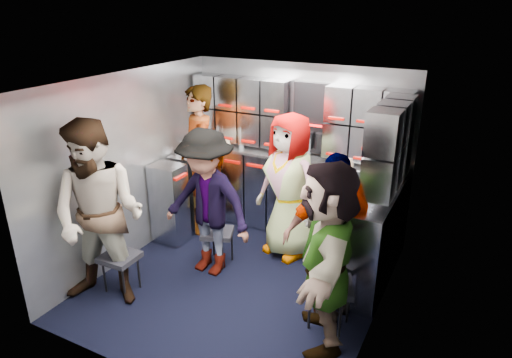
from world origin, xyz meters
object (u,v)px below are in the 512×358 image
at_px(jump_seat_near_left, 120,259).
at_px(attendant_arc_a, 99,216).
at_px(jump_seat_mid_left, 217,234).
at_px(jump_seat_mid_right, 334,264).
at_px(attendant_arc_d, 331,234).
at_px(jump_seat_center, 294,219).
at_px(attendant_standing, 199,160).
at_px(attendant_arc_c, 289,186).
at_px(attendant_arc_e, 326,256).
at_px(jump_seat_near_right, 330,288).
at_px(attendant_arc_b, 207,203).

relative_size(jump_seat_near_left, attendant_arc_a, 0.22).
xyz_separation_m(jump_seat_mid_left, attendant_arc_a, (-0.59, -1.09, 0.57)).
xyz_separation_m(jump_seat_near_left, jump_seat_mid_right, (1.94, 0.89, 0.01)).
xyz_separation_m(jump_seat_near_left, attendant_arc_d, (1.94, 0.71, 0.42)).
bearing_deg(jump_seat_center, attendant_arc_a, -123.13).
height_order(attendant_standing, attendant_arc_d, attendant_standing).
distance_m(jump_seat_near_left, attendant_arc_c, 1.96).
bearing_deg(attendant_arc_e, attendant_arc_c, -166.86).
bearing_deg(jump_seat_near_right, attendant_arc_d, 112.73).
distance_m(attendant_standing, attendant_arc_a, 1.71).
bearing_deg(attendant_arc_e, jump_seat_center, -170.51).
bearing_deg(jump_seat_mid_right, jump_seat_center, 134.30).
xyz_separation_m(attendant_arc_a, attendant_arc_b, (0.59, 0.91, -0.11)).
bearing_deg(attendant_arc_a, jump_seat_center, 40.18).
height_order(jump_seat_near_right, attendant_arc_a, attendant_arc_a).
bearing_deg(attendant_arc_d, jump_seat_near_left, 158.51).
xyz_separation_m(attendant_standing, attendant_arc_c, (1.24, -0.05, -0.09)).
bearing_deg(attendant_arc_b, jump_seat_near_right, -7.52).
height_order(attendant_arc_c, attendant_arc_d, attendant_arc_c).
bearing_deg(attendant_arc_b, attendant_arc_a, -119.46).
relative_size(jump_seat_center, attendant_arc_a, 0.24).
xyz_separation_m(jump_seat_mid_right, attendant_arc_d, (-0.00, -0.18, 0.41)).
height_order(jump_seat_mid_left, jump_seat_center, jump_seat_center).
xyz_separation_m(jump_seat_near_left, attendant_arc_a, (-0.00, -0.18, 0.55)).
distance_m(jump_seat_mid_right, attendant_arc_c, 1.06).
relative_size(attendant_arc_a, attendant_arc_e, 1.11).
distance_m(attendant_standing, attendant_arc_c, 1.25).
height_order(attendant_arc_a, attendant_arc_c, attendant_arc_a).
bearing_deg(jump_seat_near_right, attendant_arc_e, -90.00).
xyz_separation_m(jump_seat_center, attendant_arc_d, (0.75, -0.95, 0.43)).
bearing_deg(jump_seat_near_right, jump_seat_mid_right, 103.97).
height_order(jump_seat_mid_left, attendant_arc_a, attendant_arc_a).
distance_m(jump_seat_near_left, jump_seat_mid_left, 1.08).
bearing_deg(attendant_arc_d, jump_seat_center, 86.86).
bearing_deg(attendant_arc_d, attendant_arc_b, 137.67).
height_order(jump_seat_mid_left, jump_seat_mid_right, jump_seat_mid_right).
bearing_deg(jump_seat_center, jump_seat_near_left, -125.89).
xyz_separation_m(jump_seat_center, attendant_arc_a, (-1.20, -1.83, 0.57)).
height_order(attendant_arc_c, attendant_arc_e, attendant_arc_c).
relative_size(jump_seat_near_right, attendant_arc_e, 0.30).
height_order(jump_seat_near_right, attendant_standing, attendant_standing).
bearing_deg(attendant_arc_e, jump_seat_mid_left, -135.90).
distance_m(attendant_arc_b, attendant_arc_c, 0.96).
distance_m(jump_seat_near_left, attendant_arc_a, 0.58).
relative_size(jump_seat_center, jump_seat_mid_right, 1.03).
relative_size(jump_seat_mid_left, jump_seat_near_right, 0.87).
height_order(jump_seat_near_left, attendant_arc_e, attendant_arc_e).
bearing_deg(attendant_arc_d, jump_seat_near_right, -108.73).
xyz_separation_m(jump_seat_near_right, attendant_arc_b, (-1.47, 0.28, 0.40)).
xyz_separation_m(jump_seat_near_right, attendant_arc_a, (-2.05, -0.62, 0.51)).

